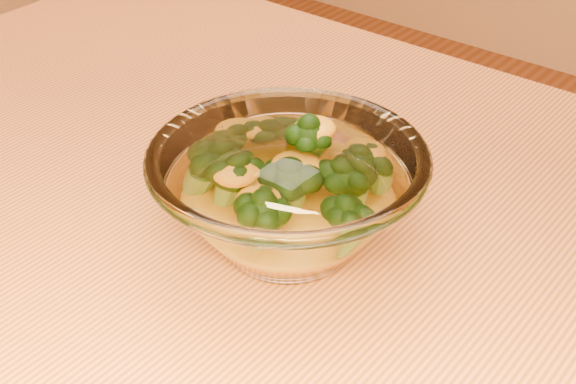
% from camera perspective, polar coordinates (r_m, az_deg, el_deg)
% --- Properties ---
extents(glass_bowl, '(0.20, 0.20, 0.09)m').
position_cam_1_polar(glass_bowl, '(0.57, -0.00, -0.36)').
color(glass_bowl, white).
rests_on(glass_bowl, table).
extents(cheese_sauce, '(0.11, 0.11, 0.03)m').
position_cam_1_polar(cheese_sauce, '(0.59, -0.00, -1.86)').
color(cheese_sauce, orange).
rests_on(cheese_sauce, glass_bowl).
extents(broccoli_heap, '(0.14, 0.13, 0.07)m').
position_cam_1_polar(broccoli_heap, '(0.58, -0.31, 1.27)').
color(broccoli_heap, black).
rests_on(broccoli_heap, cheese_sauce).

